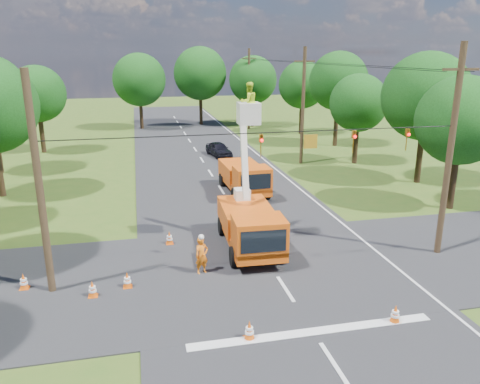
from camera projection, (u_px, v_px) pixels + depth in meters
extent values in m
plane|color=#345519|center=(210.00, 174.00, 38.24)|extent=(140.00, 140.00, 0.00)
cube|color=black|center=(210.00, 174.00, 38.24)|extent=(12.00, 100.00, 0.06)
cube|color=black|center=(272.00, 269.00, 21.41)|extent=(56.00, 10.00, 0.07)
cube|color=silver|center=(313.00, 333.00, 16.54)|extent=(9.00, 0.45, 0.02)
cube|color=silver|center=(276.00, 170.00, 39.40)|extent=(0.12, 90.00, 0.02)
cube|color=#DE4E0F|center=(249.00, 233.00, 23.54)|extent=(2.60, 6.47, 0.48)
cube|color=#DE4E0F|center=(259.00, 235.00, 21.15)|extent=(2.41, 1.90, 1.59)
cube|color=black|center=(264.00, 241.00, 20.28)|extent=(2.02, 0.15, 1.01)
cube|color=#DE4E0F|center=(246.00, 215.00, 24.15)|extent=(2.66, 4.03, 1.06)
cylinder|color=black|center=(234.00, 257.00, 21.53)|extent=(0.38, 0.99, 0.98)
cylinder|color=black|center=(281.00, 253.00, 21.90)|extent=(0.38, 0.99, 0.98)
cylinder|color=black|center=(222.00, 226.00, 25.34)|extent=(0.38, 0.99, 0.98)
cylinder|color=black|center=(262.00, 223.00, 25.71)|extent=(0.38, 0.99, 0.98)
cube|color=silver|center=(242.00, 194.00, 25.02)|extent=(0.83, 0.83, 0.58)
cube|color=silver|center=(244.00, 154.00, 23.80)|extent=(0.36, 1.43, 4.61)
cube|color=silver|center=(249.00, 113.00, 22.12)|extent=(1.05, 1.05, 1.01)
imported|color=#C6E526|center=(249.00, 102.00, 21.97)|extent=(1.04, 0.91, 1.83)
cube|color=#DE4E0F|center=(243.00, 182.00, 32.89)|extent=(2.50, 6.33, 0.47)
cube|color=#DE4E0F|center=(252.00, 179.00, 30.58)|extent=(2.35, 1.85, 1.56)
cube|color=black|center=(256.00, 182.00, 29.74)|extent=(1.98, 0.13, 0.99)
cube|color=#DE4E0F|center=(240.00, 170.00, 33.47)|extent=(2.58, 3.94, 1.04)
cylinder|color=black|center=(235.00, 195.00, 30.87)|extent=(0.37, 0.97, 0.96)
cylinder|color=black|center=(267.00, 193.00, 31.39)|extent=(0.37, 0.97, 0.96)
cylinder|color=black|center=(222.00, 180.00, 34.54)|extent=(0.37, 0.97, 0.96)
cylinder|color=black|center=(251.00, 178.00, 35.06)|extent=(0.37, 0.97, 0.96)
imported|color=#D54F11|center=(202.00, 256.00, 20.73)|extent=(0.74, 0.61, 1.73)
imported|color=black|center=(219.00, 149.00, 44.46)|extent=(2.33, 4.16, 1.34)
cone|color=#E5560C|center=(249.00, 330.00, 16.05)|extent=(0.36, 0.36, 0.70)
cube|color=#E5560C|center=(249.00, 338.00, 16.15)|extent=(0.38, 0.38, 0.04)
cylinder|color=white|center=(249.00, 328.00, 16.03)|extent=(0.26, 0.26, 0.09)
cylinder|color=white|center=(249.00, 332.00, 16.08)|extent=(0.31, 0.31, 0.09)
cone|color=#E5560C|center=(395.00, 313.00, 17.06)|extent=(0.36, 0.36, 0.70)
cube|color=#E5560C|center=(394.00, 321.00, 17.16)|extent=(0.38, 0.38, 0.04)
cylinder|color=white|center=(395.00, 312.00, 17.04)|extent=(0.26, 0.26, 0.09)
cylinder|color=white|center=(395.00, 316.00, 17.09)|extent=(0.31, 0.31, 0.09)
cone|color=#E5560C|center=(249.00, 221.00, 26.46)|extent=(0.36, 0.36, 0.70)
cube|color=#E5560C|center=(249.00, 226.00, 26.55)|extent=(0.38, 0.38, 0.04)
cylinder|color=white|center=(249.00, 220.00, 26.44)|extent=(0.26, 0.26, 0.09)
cylinder|color=white|center=(249.00, 222.00, 26.48)|extent=(0.31, 0.31, 0.09)
cone|color=#E5560C|center=(262.00, 197.00, 30.70)|extent=(0.36, 0.36, 0.70)
cube|color=#E5560C|center=(262.00, 202.00, 30.80)|extent=(0.38, 0.38, 0.04)
cylinder|color=white|center=(262.00, 196.00, 30.68)|extent=(0.26, 0.26, 0.09)
cylinder|color=white|center=(262.00, 199.00, 30.72)|extent=(0.31, 0.31, 0.09)
cone|color=#E5560C|center=(127.00, 280.00, 19.60)|extent=(0.36, 0.36, 0.70)
cube|color=#E5560C|center=(128.00, 287.00, 19.70)|extent=(0.38, 0.38, 0.04)
cylinder|color=white|center=(127.00, 278.00, 19.58)|extent=(0.26, 0.26, 0.09)
cylinder|color=white|center=(127.00, 281.00, 19.62)|extent=(0.31, 0.31, 0.09)
cone|color=#E5560C|center=(92.00, 289.00, 18.85)|extent=(0.36, 0.36, 0.70)
cube|color=#E5560C|center=(93.00, 296.00, 18.95)|extent=(0.38, 0.38, 0.04)
cylinder|color=white|center=(92.00, 287.00, 18.83)|extent=(0.26, 0.26, 0.09)
cylinder|color=white|center=(93.00, 291.00, 18.87)|extent=(0.31, 0.31, 0.09)
cone|color=#E5560C|center=(24.00, 281.00, 19.47)|extent=(0.36, 0.36, 0.70)
cube|color=#E5560C|center=(25.00, 288.00, 19.57)|extent=(0.38, 0.38, 0.04)
cylinder|color=white|center=(23.00, 280.00, 19.45)|extent=(0.26, 0.26, 0.09)
cylinder|color=white|center=(24.00, 283.00, 19.50)|extent=(0.31, 0.31, 0.09)
cone|color=#E5560C|center=(256.00, 176.00, 36.02)|extent=(0.36, 0.36, 0.70)
cube|color=#E5560C|center=(256.00, 180.00, 36.12)|extent=(0.38, 0.38, 0.04)
cylinder|color=white|center=(256.00, 175.00, 36.01)|extent=(0.26, 0.26, 0.09)
cylinder|color=white|center=(256.00, 177.00, 36.05)|extent=(0.31, 0.31, 0.09)
cone|color=#E5560C|center=(169.00, 237.00, 24.05)|extent=(0.36, 0.36, 0.70)
cube|color=#E5560C|center=(170.00, 244.00, 24.15)|extent=(0.38, 0.38, 0.04)
cylinder|color=white|center=(169.00, 236.00, 24.03)|extent=(0.26, 0.26, 0.09)
cylinder|color=white|center=(169.00, 239.00, 24.07)|extent=(0.31, 0.31, 0.09)
cylinder|color=#4C3823|center=(450.00, 154.00, 21.73)|extent=(0.30, 0.30, 10.00)
cube|color=#4C3823|center=(461.00, 69.00, 20.64)|extent=(1.80, 0.12, 0.12)
cylinder|color=#4C3823|center=(303.00, 107.00, 40.44)|extent=(0.30, 0.30, 10.00)
cube|color=#4C3823|center=(305.00, 61.00, 39.34)|extent=(1.80, 0.12, 0.12)
cylinder|color=#4C3823|center=(249.00, 89.00, 59.14)|extent=(0.30, 0.30, 10.00)
cube|color=#4C3823|center=(249.00, 58.00, 58.05)|extent=(1.80, 0.12, 0.12)
cylinder|color=#4C3823|center=(39.00, 187.00, 18.15)|extent=(0.30, 0.30, 9.00)
cylinder|color=black|center=(264.00, 133.00, 19.49)|extent=(18.00, 0.04, 0.04)
cube|color=#AA7714|center=(311.00, 141.00, 20.06)|extent=(0.60, 0.05, 0.60)
imported|color=#AA7714|center=(261.00, 146.00, 19.63)|extent=(0.16, 0.20, 1.00)
sphere|color=#FF0C0C|center=(262.00, 141.00, 19.45)|extent=(0.14, 0.14, 0.14)
imported|color=#AA7714|center=(353.00, 142.00, 20.50)|extent=(0.16, 0.20, 1.00)
sphere|color=#FF0C0C|center=(355.00, 137.00, 20.32)|extent=(0.14, 0.14, 0.14)
imported|color=#AA7714|center=(407.00, 140.00, 21.04)|extent=(0.16, 0.20, 1.00)
sphere|color=#FF0C0C|center=(409.00, 135.00, 20.85)|extent=(0.14, 0.14, 0.14)
cylinder|color=#382616|center=(42.00, 132.00, 45.82)|extent=(0.44, 0.44, 4.05)
sphere|color=#133E10|center=(37.00, 94.00, 44.77)|extent=(5.40, 5.40, 5.40)
cylinder|color=#382616|center=(453.00, 178.00, 29.24)|extent=(0.44, 0.44, 3.96)
sphere|color=#133E10|center=(461.00, 120.00, 28.21)|extent=(5.40, 5.40, 5.40)
cylinder|color=#382616|center=(420.00, 153.00, 35.08)|extent=(0.44, 0.44, 4.58)
sphere|color=#133E10|center=(426.00, 96.00, 33.88)|extent=(6.40, 6.40, 6.40)
cylinder|color=#382616|center=(356.00, 142.00, 41.36)|extent=(0.44, 0.44, 3.78)
sphere|color=#133E10|center=(359.00, 103.00, 40.38)|extent=(5.00, 5.00, 5.00)
cylinder|color=#382616|center=(336.00, 123.00, 49.04)|extent=(0.44, 0.44, 4.75)
sphere|color=#133E10|center=(338.00, 81.00, 47.80)|extent=(6.00, 6.00, 6.00)
cylinder|color=#382616|center=(301.00, 117.00, 56.40)|extent=(0.44, 0.44, 4.14)
sphere|color=#133E10|center=(302.00, 85.00, 55.32)|extent=(5.60, 5.60, 5.60)
cylinder|color=#382616|center=(141.00, 112.00, 59.96)|extent=(0.44, 0.44, 4.40)
sphere|color=#133E10|center=(139.00, 80.00, 58.81)|extent=(6.60, 6.60, 6.60)
cylinder|color=#382616|center=(201.00, 107.00, 63.42)|extent=(0.44, 0.44, 4.84)
sphere|color=#133E10|center=(200.00, 73.00, 62.16)|extent=(7.00, 7.00, 7.00)
cylinder|color=#382616|center=(253.00, 110.00, 62.04)|extent=(0.44, 0.44, 4.31)
sphere|color=#133E10|center=(253.00, 80.00, 60.91)|extent=(6.20, 6.20, 6.20)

